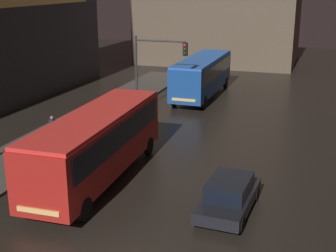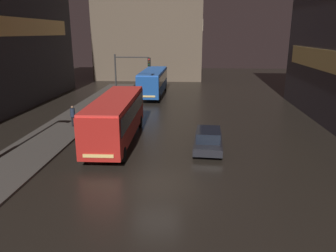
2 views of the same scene
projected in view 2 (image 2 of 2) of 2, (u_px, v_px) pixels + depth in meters
ground_plane at (157, 185)px, 17.51m from camera, size 120.00×120.00×0.00m
sidewalk_left at (64, 128)px, 27.73m from camera, size 4.00×48.00×0.15m
building_far_backdrop at (150, 11)px, 56.93m from camera, size 18.07×12.00×22.99m
bus_near at (116, 115)px, 23.82m from camera, size 2.89×10.85×3.34m
bus_far at (153, 80)px, 41.45m from camera, size 2.73×10.69×3.26m
car_taxi at (208, 140)px, 22.39m from camera, size 2.12×4.44×1.48m
pedestrian_near at (73, 114)px, 27.50m from camera, size 0.46×0.46×1.79m
traffic_light_main at (129, 71)px, 34.71m from camera, size 3.86×0.35×5.64m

